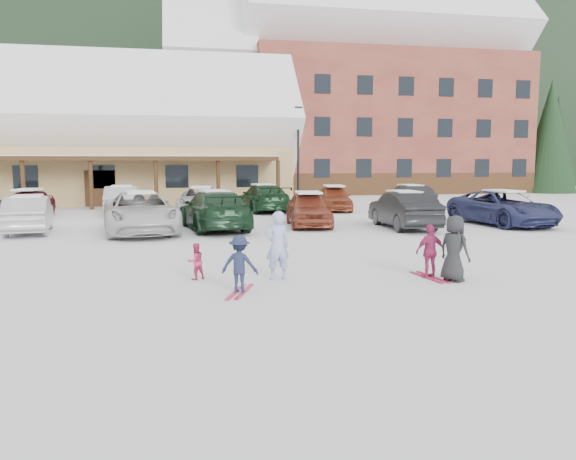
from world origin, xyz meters
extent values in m
plane|color=white|center=(0.00, 0.00, 0.00)|extent=(160.00, 160.00, 0.00)
cube|color=black|center=(0.00, 85.00, 19.00)|extent=(300.00, 70.00, 38.00)
cube|color=tan|center=(-9.00, 28.00, 1.80)|extent=(28.00, 10.00, 3.60)
cube|color=#422814|center=(-9.00, 21.80, 2.90)|extent=(25.20, 2.60, 0.25)
cube|color=white|center=(-9.00, 28.00, 5.54)|extent=(29.12, 9.69, 9.69)
cube|color=maroon|center=(16.00, 38.00, 6.00)|extent=(24.00, 14.00, 12.00)
cube|color=maroon|center=(0.50, 38.00, 4.50)|extent=(7.00, 12.60, 9.00)
cube|color=white|center=(16.00, 38.00, 14.69)|extent=(24.96, 13.57, 13.57)
cube|color=#422814|center=(16.00, 31.04, 0.90)|extent=(24.00, 0.10, 1.80)
cylinder|color=black|center=(5.52, 23.93, 3.03)|extent=(0.16, 0.16, 6.06)
cube|color=black|center=(5.52, 23.93, 6.19)|extent=(0.50, 0.25, 0.25)
cylinder|color=black|center=(30.00, 32.00, 0.66)|extent=(0.60, 0.60, 1.32)
cone|color=black|center=(30.00, 32.00, 6.27)|extent=(4.84, 4.84, 9.90)
cylinder|color=black|center=(6.00, 44.00, 0.54)|extent=(0.60, 0.60, 1.08)
cone|color=black|center=(6.00, 44.00, 5.13)|extent=(3.96, 3.96, 8.10)
cylinder|color=black|center=(34.00, 46.00, 0.69)|extent=(0.60, 0.60, 1.38)
cone|color=black|center=(34.00, 46.00, 6.55)|extent=(5.06, 5.06, 10.35)
imported|color=#98ABD9|center=(-0.18, -0.19, 0.79)|extent=(0.63, 0.47, 1.59)
imported|color=#C32D57|center=(-2.03, 0.18, 0.42)|extent=(0.51, 0.47, 0.85)
imported|color=#1B223E|center=(-1.18, -1.31, 0.60)|extent=(0.88, 0.68, 1.19)
cube|color=#AB1840|center=(-1.18, -1.31, 0.01)|extent=(0.67, 1.38, 0.03)
imported|color=#AB285F|center=(3.35, -0.68, 0.63)|extent=(0.77, 0.39, 1.26)
cube|color=#AB1840|center=(3.35, -0.68, 0.01)|extent=(0.35, 1.41, 0.03)
imported|color=black|center=(3.71, -1.14, 0.75)|extent=(0.77, 0.88, 1.51)
imported|color=#B8B7BC|center=(-8.00, 10.14, 0.71)|extent=(2.09, 4.46, 1.41)
imported|color=silver|center=(-3.80, 9.26, 0.79)|extent=(3.34, 5.96, 1.57)
imported|color=#14311C|center=(-0.96, 9.79, 0.78)|extent=(2.95, 5.63, 1.56)
imported|color=brown|center=(3.00, 10.22, 0.72)|extent=(2.16, 4.39, 1.44)
imported|color=black|center=(6.66, 8.79, 0.75)|extent=(1.74, 4.62, 1.51)
imported|color=navy|center=(11.31, 9.09, 0.74)|extent=(3.06, 5.57, 1.48)
imported|color=#571422|center=(-9.50, 16.32, 0.69)|extent=(2.02, 4.21, 1.39)
imported|color=#B2B3B7|center=(-5.20, 17.15, 0.74)|extent=(1.79, 4.56, 1.48)
imported|color=#BABABA|center=(-1.18, 16.84, 0.70)|extent=(2.77, 5.25, 1.41)
imported|color=black|center=(2.20, 17.56, 0.74)|extent=(2.58, 5.28, 1.48)
imported|color=brown|center=(6.13, 17.34, 0.70)|extent=(2.15, 4.28, 1.40)
imported|color=black|center=(10.63, 17.32, 0.70)|extent=(1.56, 4.27, 1.40)
camera|label=1|loc=(-2.41, -12.69, 2.69)|focal=35.00mm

